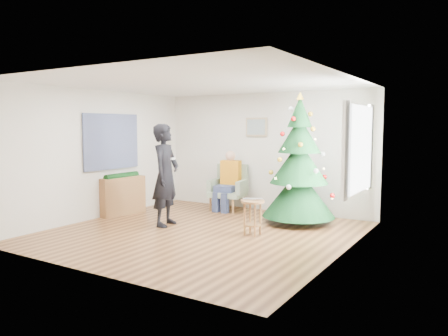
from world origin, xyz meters
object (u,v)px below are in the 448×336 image
Objects in this scene: christmas_tree at (299,165)px; armchair at (229,193)px; console at (122,196)px; stool at (253,217)px; standing_man at (166,175)px.

christmas_tree is 2.04m from armchair.
christmas_tree reaches higher than console.
standing_man is at bearing -173.73° from stool.
stool is 3.18m from console.
armchair is (-1.84, 0.45, -0.76)m from christmas_tree.
armchair is at bearing 166.38° from christmas_tree.
armchair is 1.01× the size of console.
console is at bearing 65.57° from standing_man.
armchair reaches higher than stool.
stool is 0.32× the size of standing_man.
standing_man is (-0.21, -1.94, 0.58)m from armchair.
console reaches higher than stool.
stool is at bearing 9.21° from console.
armchair is 2.32m from console.
christmas_tree is 2.55m from standing_man.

